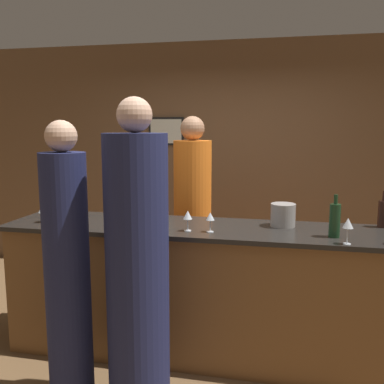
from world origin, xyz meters
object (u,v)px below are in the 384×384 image
at_px(ice_bucket, 283,215).
at_px(wine_bottle_0, 335,220).
at_px(guest_0, 67,274).
at_px(wine_bottle_1, 383,213).
at_px(guest_1, 138,272).
at_px(bartender, 192,223).

bearing_deg(ice_bucket, wine_bottle_0, -35.94).
bearing_deg(guest_0, wine_bottle_1, 26.58).
relative_size(guest_1, wine_bottle_1, 7.05).
bearing_deg(ice_bucket, bartender, 143.77).
xyz_separation_m(bartender, guest_1, (-0.02, -1.51, 0.03)).
bearing_deg(wine_bottle_1, guest_0, -153.42).
bearing_deg(guest_0, guest_1, 2.57).
bearing_deg(guest_1, bartender, 89.11).
relative_size(wine_bottle_0, ice_bucket, 1.59).
height_order(guest_1, ice_bucket, guest_1).
bearing_deg(ice_bucket, wine_bottle_1, 10.06).
bearing_deg(wine_bottle_0, guest_1, -152.61).
bearing_deg(guest_1, ice_bucket, 45.59).
bearing_deg(bartender, guest_1, 89.11).
xyz_separation_m(guest_0, wine_bottle_0, (1.69, 0.65, 0.29)).
xyz_separation_m(bartender, wine_bottle_1, (1.59, -0.49, 0.27)).
height_order(guest_0, wine_bottle_1, guest_0).
bearing_deg(wine_bottle_1, guest_1, -147.73).
distance_m(guest_1, wine_bottle_1, 1.92).
xyz_separation_m(wine_bottle_0, wine_bottle_1, (0.39, 0.39, -0.01)).
bearing_deg(bartender, wine_bottle_1, 162.97).
height_order(bartender, guest_0, bartender).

